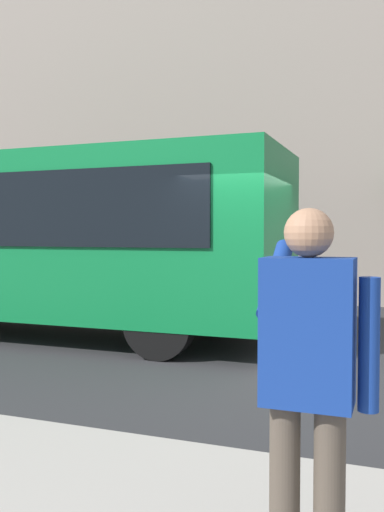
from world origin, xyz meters
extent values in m
plane|color=#2B2B2D|center=(0.00, 0.00, 0.00)|extent=(60.00, 60.00, 0.00)
cube|color=gray|center=(0.00, -6.80, 6.00)|extent=(28.00, 0.80, 12.00)
cube|color=#0F7238|center=(4.60, -0.64, 1.70)|extent=(9.00, 2.50, 2.60)
cylinder|color=black|center=(1.60, -1.74, 0.50)|extent=(1.00, 0.28, 1.00)
cylinder|color=black|center=(1.60, 0.46, 0.50)|extent=(1.00, 0.28, 1.00)
cylinder|color=#4C4238|center=(-1.22, 4.91, 0.56)|extent=(0.14, 0.14, 0.82)
cylinder|color=#4C4238|center=(-1.02, 4.91, 0.56)|extent=(0.14, 0.14, 0.82)
cube|color=navy|center=(-1.12, 4.91, 1.30)|extent=(0.40, 0.24, 0.66)
sphere|color=#A87A5B|center=(-1.12, 4.91, 1.74)|extent=(0.22, 0.22, 0.22)
cylinder|color=navy|center=(-1.38, 4.91, 1.26)|extent=(0.09, 0.09, 0.58)
cylinder|color=navy|center=(-0.94, 4.75, 1.52)|extent=(0.09, 0.48, 0.37)
cube|color=black|center=(-1.02, 4.61, 1.72)|extent=(0.07, 0.01, 0.14)
camera|label=1|loc=(-1.50, 7.38, 1.74)|focal=38.79mm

